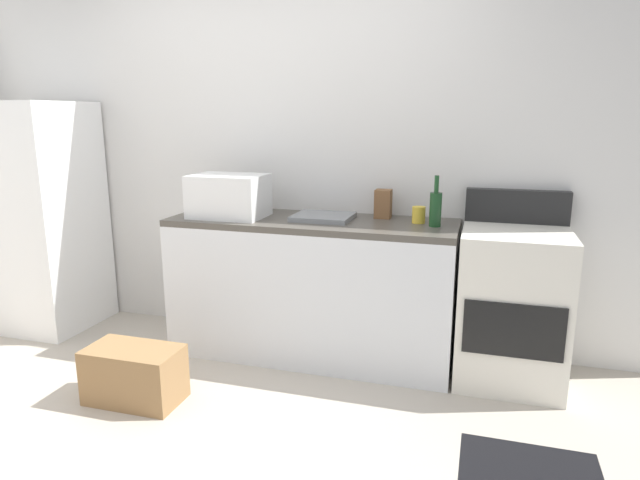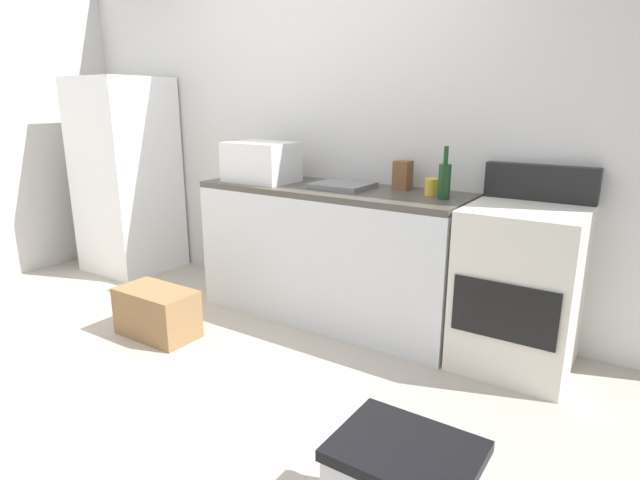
{
  "view_description": "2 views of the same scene",
  "coord_description": "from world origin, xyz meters",
  "px_view_note": "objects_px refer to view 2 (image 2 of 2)",
  "views": [
    {
      "loc": [
        1.32,
        -2.02,
        1.55
      ],
      "look_at": [
        0.53,
        0.63,
        0.91
      ],
      "focal_mm": 30.82,
      "sensor_mm": 36.0,
      "label": 1
    },
    {
      "loc": [
        2.09,
        -1.63,
        1.45
      ],
      "look_at": [
        0.51,
        0.75,
        0.68
      ],
      "focal_mm": 29.2,
      "sensor_mm": 36.0,
      "label": 2
    }
  ],
  "objects_px": {
    "stove_oven": "(520,286)",
    "wine_bottle": "(444,180)",
    "cardboard_box_medium": "(157,312)",
    "refrigerator": "(127,176)",
    "knife_block": "(403,175)",
    "microwave": "(261,162)",
    "coffee_mug": "(432,187)"
  },
  "relations": [
    {
      "from": "refrigerator",
      "to": "knife_block",
      "type": "distance_m",
      "value": 2.48
    },
    {
      "from": "cardboard_box_medium",
      "to": "wine_bottle",
      "type": "bearing_deg",
      "value": 30.01
    },
    {
      "from": "wine_bottle",
      "to": "cardboard_box_medium",
      "type": "height_order",
      "value": "wine_bottle"
    },
    {
      "from": "wine_bottle",
      "to": "cardboard_box_medium",
      "type": "relative_size",
      "value": 0.59
    },
    {
      "from": "stove_oven",
      "to": "coffee_mug",
      "type": "bearing_deg",
      "value": 172.76
    },
    {
      "from": "stove_oven",
      "to": "wine_bottle",
      "type": "relative_size",
      "value": 3.67
    },
    {
      "from": "stove_oven",
      "to": "coffee_mug",
      "type": "xyz_separation_m",
      "value": [
        -0.57,
        0.07,
        0.48
      ]
    },
    {
      "from": "microwave",
      "to": "knife_block",
      "type": "bearing_deg",
      "value": 14.52
    },
    {
      "from": "refrigerator",
      "to": "stove_oven",
      "type": "height_order",
      "value": "refrigerator"
    },
    {
      "from": "wine_bottle",
      "to": "cardboard_box_medium",
      "type": "distance_m",
      "value": 1.94
    },
    {
      "from": "refrigerator",
      "to": "microwave",
      "type": "xyz_separation_m",
      "value": [
        1.52,
        -0.02,
        0.22
      ]
    },
    {
      "from": "refrigerator",
      "to": "cardboard_box_medium",
      "type": "xyz_separation_m",
      "value": [
        1.3,
        -0.82,
        -0.66
      ]
    },
    {
      "from": "stove_oven",
      "to": "refrigerator",
      "type": "bearing_deg",
      "value": -179.03
    },
    {
      "from": "stove_oven",
      "to": "knife_block",
      "type": "distance_m",
      "value": 0.98
    },
    {
      "from": "wine_bottle",
      "to": "coffee_mug",
      "type": "bearing_deg",
      "value": 143.41
    },
    {
      "from": "refrigerator",
      "to": "coffee_mug",
      "type": "bearing_deg",
      "value": 2.69
    },
    {
      "from": "microwave",
      "to": "wine_bottle",
      "type": "height_order",
      "value": "wine_bottle"
    },
    {
      "from": "microwave",
      "to": "stove_oven",
      "type": "bearing_deg",
      "value": 2.3
    },
    {
      "from": "stove_oven",
      "to": "wine_bottle",
      "type": "height_order",
      "value": "wine_bottle"
    },
    {
      "from": "wine_bottle",
      "to": "knife_block",
      "type": "bearing_deg",
      "value": 152.03
    },
    {
      "from": "knife_block",
      "to": "cardboard_box_medium",
      "type": "height_order",
      "value": "knife_block"
    },
    {
      "from": "wine_bottle",
      "to": "refrigerator",
      "type": "bearing_deg",
      "value": -178.99
    },
    {
      "from": "wine_bottle",
      "to": "knife_block",
      "type": "xyz_separation_m",
      "value": [
        -0.34,
        0.18,
        -0.02
      ]
    },
    {
      "from": "coffee_mug",
      "to": "wine_bottle",
      "type": "bearing_deg",
      "value": -36.59
    },
    {
      "from": "wine_bottle",
      "to": "coffee_mug",
      "type": "relative_size",
      "value": 3.0
    },
    {
      "from": "microwave",
      "to": "cardboard_box_medium",
      "type": "relative_size",
      "value": 0.9
    },
    {
      "from": "microwave",
      "to": "cardboard_box_medium",
      "type": "xyz_separation_m",
      "value": [
        -0.21,
        -0.8,
        -0.88
      ]
    },
    {
      "from": "stove_oven",
      "to": "cardboard_box_medium",
      "type": "distance_m",
      "value": 2.18
    },
    {
      "from": "refrigerator",
      "to": "coffee_mug",
      "type": "height_order",
      "value": "refrigerator"
    },
    {
      "from": "microwave",
      "to": "knife_block",
      "type": "height_order",
      "value": "microwave"
    },
    {
      "from": "refrigerator",
      "to": "knife_block",
      "type": "bearing_deg",
      "value": 5.35
    },
    {
      "from": "microwave",
      "to": "coffee_mug",
      "type": "height_order",
      "value": "microwave"
    }
  ]
}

